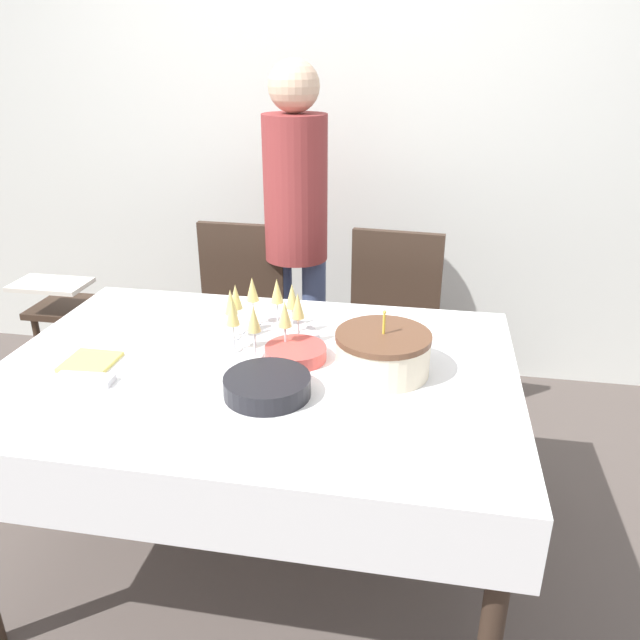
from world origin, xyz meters
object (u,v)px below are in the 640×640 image
(dining_chair_far_left, at_px, (237,321))
(high_chair, at_px, (68,322))
(plate_stack_dessert, at_px, (296,353))
(person_standing, at_px, (296,216))
(birthday_cake, at_px, (383,353))
(champagne_tray, at_px, (263,316))
(plate_stack_main, at_px, (267,386))
(dining_chair_far_right, at_px, (390,333))

(dining_chair_far_left, bearing_deg, high_chair, -175.08)
(plate_stack_dessert, distance_m, person_standing, 0.99)
(dining_chair_far_left, relative_size, plate_stack_dessert, 4.92)
(birthday_cake, xyz_separation_m, champagne_tray, (-0.41, 0.15, 0.02))
(person_standing, bearing_deg, plate_stack_main, -81.67)
(plate_stack_dessert, relative_size, person_standing, 0.12)
(champagne_tray, bearing_deg, high_chair, 151.16)
(dining_chair_far_right, xyz_separation_m, champagne_tray, (-0.38, -0.69, 0.34))
(dining_chair_far_right, xyz_separation_m, person_standing, (-0.45, 0.14, 0.47))
(champagne_tray, bearing_deg, person_standing, 94.72)
(birthday_cake, bearing_deg, high_chair, 153.21)
(plate_stack_dessert, height_order, high_chair, plate_stack_dessert)
(birthday_cake, bearing_deg, dining_chair_far_right, 91.98)
(dining_chair_far_left, relative_size, plate_stack_main, 3.88)
(dining_chair_far_left, height_order, person_standing, person_standing)
(champagne_tray, height_order, high_chair, champagne_tray)
(dining_chair_far_left, xyz_separation_m, plate_stack_main, (0.43, -1.04, 0.28))
(dining_chair_far_right, height_order, birthday_cake, birthday_cake)
(dining_chair_far_left, xyz_separation_m, high_chair, (-0.81, -0.07, -0.04))
(champagne_tray, relative_size, high_chair, 0.52)
(birthday_cake, bearing_deg, plate_stack_dessert, 172.17)
(plate_stack_main, height_order, person_standing, person_standing)
(dining_chair_far_left, distance_m, plate_stack_dessert, 0.97)
(dining_chair_far_right, height_order, champagne_tray, champagne_tray)
(dining_chair_far_right, xyz_separation_m, plate_stack_dessert, (-0.24, -0.81, 0.28))
(dining_chair_far_right, height_order, plate_stack_dessert, dining_chair_far_right)
(high_chair, bearing_deg, person_standing, 11.15)
(champagne_tray, bearing_deg, birthday_cake, -20.69)
(dining_chair_far_right, xyz_separation_m, plate_stack_main, (-0.28, -1.04, 0.28))
(plate_stack_dessert, bearing_deg, dining_chair_far_left, 119.49)
(dining_chair_far_left, height_order, birthday_cake, birthday_cake)
(plate_stack_dessert, height_order, person_standing, person_standing)
(dining_chair_far_left, bearing_deg, birthday_cake, -49.23)
(plate_stack_main, height_order, high_chair, plate_stack_main)
(person_standing, bearing_deg, champagne_tray, -85.28)
(plate_stack_dessert, bearing_deg, person_standing, 102.09)
(high_chair, bearing_deg, dining_chair_far_right, 2.63)
(plate_stack_dessert, bearing_deg, plate_stack_main, -97.71)
(dining_chair_far_right, relative_size, person_standing, 0.58)
(birthday_cake, distance_m, person_standing, 1.11)
(birthday_cake, height_order, plate_stack_dessert, birthday_cake)
(champagne_tray, relative_size, plate_stack_dessert, 1.92)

